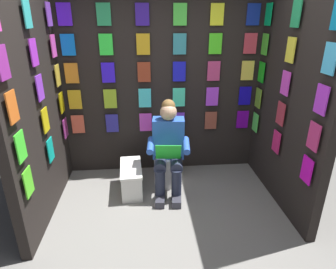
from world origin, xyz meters
TOP-DOWN VIEW (x-y plane):
  - ground_plane at (0.00, 0.00)m, footprint 30.00×30.00m
  - display_wall_back at (-0.00, -1.76)m, footprint 2.79×0.14m
  - display_wall_left at (-1.39, -0.85)m, footprint 0.14×1.71m
  - display_wall_right at (1.39, -0.85)m, footprint 0.14×1.71m
  - toilet at (-0.06, -1.34)m, footprint 0.42×0.57m
  - person_reading at (-0.04, -1.11)m, footprint 0.55×0.71m
  - comic_longbox_near at (0.44, -1.11)m, footprint 0.30×0.62m

SIDE VIEW (x-z plane):
  - ground_plane at x=0.00m, z-range 0.00..0.00m
  - comic_longbox_near at x=0.44m, z-range 0.00..0.35m
  - toilet at x=-0.06m, z-range -0.06..0.71m
  - person_reading at x=-0.04m, z-range 0.00..1.20m
  - display_wall_left at x=-1.39m, z-range 0.00..2.41m
  - display_wall_right at x=1.39m, z-range 0.00..2.41m
  - display_wall_back at x=0.00m, z-range 0.01..2.41m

